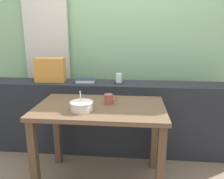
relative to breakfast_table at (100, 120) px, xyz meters
name	(u,v)px	position (x,y,z in m)	size (l,w,h in m)	color
ground	(106,179)	(0.04, 0.04, -0.61)	(8.00, 8.00, 0.00)	#75604C
outdoor_backdrop	(116,26)	(0.04, 1.15, 0.79)	(4.80, 0.08, 2.80)	#8EBC89
curtain_left_panel	(47,38)	(-0.83, 1.05, 0.64)	(0.56, 0.06, 2.50)	beige
dark_console_ledge	(111,117)	(0.04, 0.59, -0.21)	(2.80, 0.34, 0.80)	#23262B
breakfast_table	(100,120)	(0.00, 0.00, 0.00)	(1.08, 0.65, 0.74)	brown
coaster_square	(119,83)	(0.12, 0.59, 0.19)	(0.10, 0.10, 0.01)	black
juice_glass	(119,79)	(0.12, 0.59, 0.24)	(0.07, 0.07, 0.10)	white
closed_book	(85,81)	(-0.25, 0.58, 0.21)	(0.22, 0.15, 0.04)	#1E2D47
throw_pillow	(50,70)	(-0.64, 0.59, 0.32)	(0.32, 0.14, 0.26)	#D18938
soup_bowl	(82,106)	(-0.13, -0.13, 0.16)	(0.18, 0.18, 0.17)	silver
ceramic_mug	(109,99)	(0.06, 0.06, 0.17)	(0.11, 0.08, 0.08)	#9E4C42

